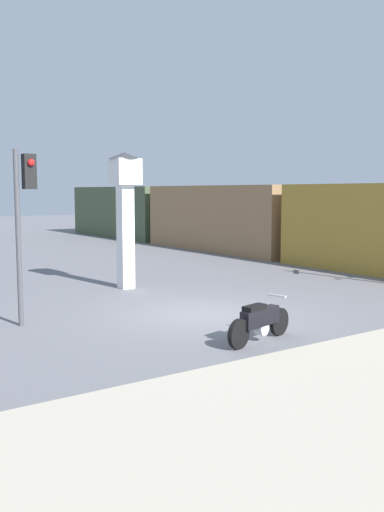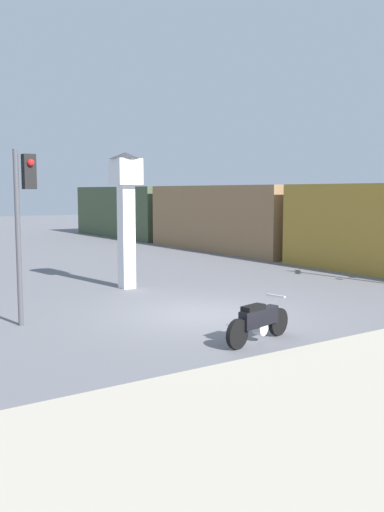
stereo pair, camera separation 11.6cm
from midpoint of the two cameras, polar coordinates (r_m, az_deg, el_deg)
ground_plane at (r=14.44m, az=1.07°, el=-5.95°), size 120.00×120.00×0.00m
motorcycle at (r=11.94m, az=6.51°, el=-6.50°), size 2.02×0.66×0.91m
clock_tower at (r=18.29m, az=-6.90°, el=5.68°), size 0.99×0.99×4.33m
freight_train at (r=30.18m, az=3.06°, el=3.81°), size 2.80×32.56×3.40m
traffic_light at (r=13.64m, az=-16.71°, el=4.90°), size 0.50×0.35×4.06m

